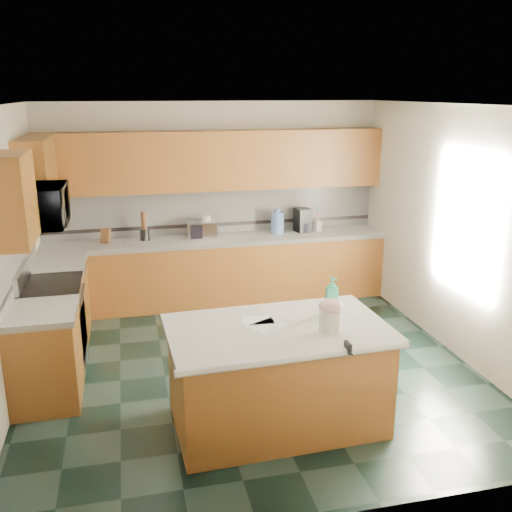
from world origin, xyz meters
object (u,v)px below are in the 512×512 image
object	(u,v)px
toaster_oven	(202,229)
coffee_maker	(303,220)
island_base	(277,379)
knife_block	(106,236)
island_top	(278,330)
treat_jar	(330,320)
soap_bottle_island	(332,296)

from	to	relation	value
toaster_oven	coffee_maker	distance (m)	1.42
island_base	knife_block	distance (m)	3.52
island_top	knife_block	size ratio (longest dim) A/B	9.44
island_top	toaster_oven	world-z (taller)	toaster_oven
treat_jar	toaster_oven	size ratio (longest dim) A/B	0.48
island_top	treat_jar	distance (m)	0.45
soap_bottle_island	coffee_maker	bearing A→B (deg)	64.03
knife_block	island_base	bearing A→B (deg)	-44.76
treat_jar	toaster_oven	xyz separation A→B (m)	(-0.59, 3.33, 0.02)
island_base	toaster_oven	distance (m)	3.21
island_top	soap_bottle_island	xyz separation A→B (m)	(0.54, 0.17, 0.20)
knife_block	soap_bottle_island	bearing A→B (deg)	-35.76
knife_block	treat_jar	bearing A→B (deg)	-40.55
island_base	knife_block	xyz separation A→B (m)	(-1.46, 3.15, 0.59)
knife_block	island_top	bearing A→B (deg)	-44.76
treat_jar	soap_bottle_island	distance (m)	0.39
toaster_oven	coffee_maker	bearing A→B (deg)	9.61
knife_block	toaster_oven	world-z (taller)	toaster_oven
toaster_oven	island_base	bearing A→B (deg)	-77.98
coffee_maker	soap_bottle_island	bearing A→B (deg)	-113.12
soap_bottle_island	toaster_oven	size ratio (longest dim) A/B	0.87
island_top	soap_bottle_island	size ratio (longest dim) A/B	5.43
coffee_maker	knife_block	bearing A→B (deg)	170.32
soap_bottle_island	coffee_maker	xyz separation A→B (m)	(0.68, 3.01, -0.01)
treat_jar	knife_block	bearing A→B (deg)	113.71
island_base	treat_jar	world-z (taller)	treat_jar
island_base	soap_bottle_island	bearing A→B (deg)	15.37
treat_jar	soap_bottle_island	world-z (taller)	soap_bottle_island
island_top	island_base	bearing A→B (deg)	0.00
treat_jar	toaster_oven	distance (m)	3.39
island_top	knife_block	world-z (taller)	knife_block
island_base	knife_block	size ratio (longest dim) A/B	8.93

